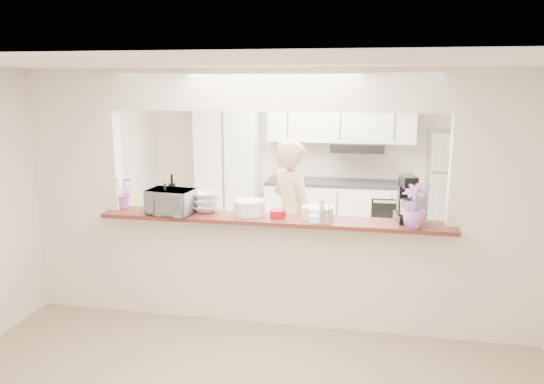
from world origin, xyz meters
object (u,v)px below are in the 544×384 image
(stand_mixer, at_px, (407,201))
(person, at_px, (292,217))
(toaster_oven, at_px, (171,202))
(refrigerator, at_px, (454,193))

(stand_mixer, distance_m, person, 1.46)
(toaster_oven, height_order, person, person)
(refrigerator, xyz_separation_m, person, (-2.00, -1.85, 0.02))
(refrigerator, height_order, person, person)
(toaster_oven, distance_m, person, 1.44)
(stand_mixer, bearing_deg, person, 148.37)
(refrigerator, relative_size, stand_mixer, 3.88)
(person, bearing_deg, toaster_oven, 84.11)
(refrigerator, xyz_separation_m, toaster_oven, (-3.06, -2.75, 0.36))
(refrigerator, relative_size, person, 0.97)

